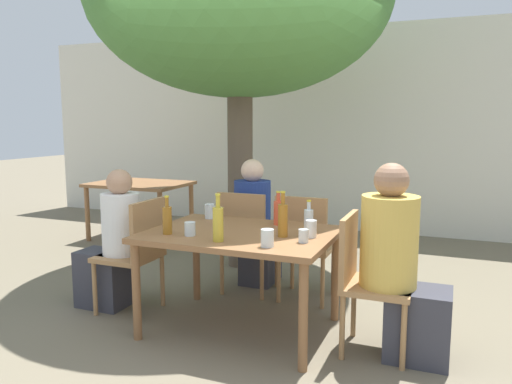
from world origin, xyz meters
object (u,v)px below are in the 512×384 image
drinking_glass_0 (303,236)px  patio_chair_3 (304,241)px  patio_chair_0 (137,249)px  person_seated_0 (112,248)px  person_seated_1 (401,271)px  drinking_glass_4 (267,238)px  patio_chair_2 (246,236)px  drinking_glass_3 (190,229)px  dining_table_back (140,189)px  drinking_glass_1 (311,229)px  amber_bottle_3 (167,219)px  oil_cruet_2 (218,223)px  amber_bottle_4 (283,219)px  water_bottle_0 (309,220)px  soda_bottle_1 (278,212)px  dining_table_front (241,242)px  patio_chair_1 (365,274)px  person_seated_2 (256,230)px  drinking_glass_2 (210,211)px

drinking_glass_0 → patio_chair_3: bearing=106.0°
patio_chair_0 → person_seated_0: person_seated_0 is taller
person_seated_1 → drinking_glass_4: size_ratio=11.15×
patio_chair_2 → drinking_glass_3: patio_chair_2 is taller
dining_table_back → drinking_glass_1: size_ratio=10.13×
patio_chair_0 → amber_bottle_3: 0.61m
oil_cruet_2 → amber_bottle_4: 0.45m
dining_table_back → drinking_glass_4: size_ratio=10.62×
patio_chair_2 → drinking_glass_1: patio_chair_2 is taller
water_bottle_0 → soda_bottle_1: size_ratio=0.91×
amber_bottle_3 → water_bottle_0: bearing=24.4°
dining_table_front → patio_chair_1: patio_chair_1 is taller
person_seated_1 → amber_bottle_4: 0.84m
patio_chair_3 → oil_cruet_2: size_ratio=2.86×
dining_table_front → person_seated_1: bearing=-0.0°
person_seated_0 → oil_cruet_2: bearing=74.1°
patio_chair_0 → patio_chair_2: 0.96m
drinking_glass_0 → person_seated_2: bearing=125.3°
water_bottle_0 → drinking_glass_0: (0.05, -0.29, -0.05)m
amber_bottle_3 → drinking_glass_2: (0.02, 0.62, -0.05)m
patio_chair_2 → water_bottle_0: 0.98m
drinking_glass_2 → dining_table_front: bearing=-39.7°
patio_chair_1 → drinking_glass_0: size_ratio=10.33×
dining_table_front → drinking_glass_0: 0.55m
drinking_glass_0 → drinking_glass_1: (0.01, 0.16, 0.02)m
drinking_glass_2 → dining_table_back: bearing=137.3°
patio_chair_0 → person_seated_0: (-0.24, -0.00, -0.02)m
person_seated_2 → water_bottle_0: bearing=132.1°
drinking_glass_2 → person_seated_0: bearing=-153.5°
dining_table_front → patio_chair_3: size_ratio=1.45×
oil_cruet_2 → drinking_glass_3: size_ratio=3.34×
patio_chair_1 → drinking_glass_1: bearing=86.4°
person_seated_0 → amber_bottle_4: person_seated_0 is taller
dining_table_front → amber_bottle_3: size_ratio=4.84×
patio_chair_0 → patio_chair_3: 1.37m
patio_chair_2 → soda_bottle_1: bearing=138.2°
patio_chair_2 → drinking_glass_0: size_ratio=10.33×
drinking_glass_4 → patio_chair_2: bearing=119.5°
amber_bottle_4 → drinking_glass_1: size_ratio=2.67×
dining_table_back → person_seated_1: (3.50, -2.15, -0.07)m
amber_bottle_3 → drinking_glass_0: size_ratio=3.09×
drinking_glass_3 → person_seated_0: bearing=164.4°
dining_table_front → oil_cruet_2: (-0.02, -0.32, 0.20)m
patio_chair_2 → person_seated_2: (0.00, 0.24, 0.01)m
dining_table_back → person_seated_1: bearing=-31.6°
patio_chair_3 → drinking_glass_1: (0.25, -0.70, 0.27)m
dining_table_front → patio_chair_2: 0.78m
dining_table_back → drinking_glass_1: drinking_glass_1 is taller
water_bottle_0 → drinking_glass_3: (-0.74, -0.40, -0.04)m
patio_chair_1 → patio_chair_3: bearing=41.1°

